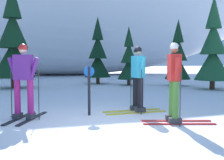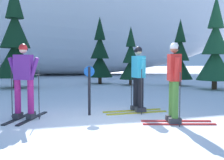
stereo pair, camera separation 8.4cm
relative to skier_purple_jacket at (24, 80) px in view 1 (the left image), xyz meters
The scene contains 10 objects.
ground_plane 2.31m from the skier_purple_jacket, 27.10° to the right, with size 120.00×120.00×0.00m, color white.
skier_purple_jacket is the anchor object (origin of this frame).
skier_cyan_jacket 3.02m from the skier_purple_jacket, ahead, with size 1.75×0.82×1.82m.
skier_red_jacket 3.57m from the skier_purple_jacket, 22.83° to the right, with size 1.69×0.88×1.84m.
pine_tree_center_left 8.47m from the skier_purple_jacket, 94.25° to the left, with size 2.14×2.14×5.53m.
pine_tree_center 10.63m from the skier_purple_jacket, 66.41° to the left, with size 1.60×1.60×4.14m.
pine_tree_center_right 10.07m from the skier_purple_jacket, 55.18° to the left, with size 1.32×1.32×3.43m.
pine_tree_right 10.88m from the skier_purple_jacket, 40.47° to the left, with size 1.46×1.46×3.77m.
pine_tree_far_right 10.13m from the skier_purple_jacket, 28.16° to the left, with size 1.79×1.79×4.63m.
trail_marker_post 1.64m from the skier_purple_jacket, ahead, with size 0.28×0.07×1.29m.
Camera 1 is at (-1.76, -6.05, 1.43)m, focal length 44.54 mm.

